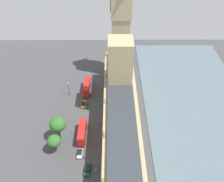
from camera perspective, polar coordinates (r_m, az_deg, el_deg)
The scene contains 14 objects.
ground_plane at distance 99.81m, azimuth 0.62°, elevation -8.77°, with size 144.75×144.75×0.00m, color #424244.
river_thames at distance 106.20m, azimuth 20.14°, elevation -8.12°, with size 44.49×130.28×0.25m, color slate.
parliament_building at distance 94.67m, azimuth 1.85°, elevation -4.15°, with size 12.26×68.16×32.17m.
clock_tower at distance 114.53m, azimuth 1.99°, elevation 15.90°, with size 8.95×8.95×55.37m.
double_decker_bus_corner at distance 115.83m, azimuth -5.61°, elevation 0.95°, with size 2.83×10.55×4.75m.
car_yellow_cab_far_end at distance 109.69m, azimuth -6.26°, elevation -2.93°, with size 2.06×4.17×1.74m.
double_decker_bus_midblock at distance 96.37m, azimuth -6.65°, elevation -9.07°, with size 2.77×10.54×4.75m.
car_white_leading at distance 92.63m, azimuth -7.11°, elevation -13.57°, with size 2.02×4.17×1.74m.
car_dark_green_by_river_gate at distance 88.64m, azimuth -5.47°, elevation -16.92°, with size 2.31×4.95×1.74m.
pedestrian_under_trees at distance 101.50m, azimuth -2.99°, elevation -7.22°, with size 0.57×0.64×1.50m.
pedestrian_opposite_hall at distance 88.35m, azimuth -3.63°, elevation -17.20°, with size 0.49×0.60×1.68m.
plane_tree_kerbside at distance 91.69m, azimuth -12.76°, elevation -10.78°, with size 4.85×4.85×7.49m.
plane_tree_slot_10 at distance 93.70m, azimuth -11.95°, elevation -7.23°, with size 6.04×6.04×10.15m.
street_lamp_slot_11 at distance 113.49m, azimuth -9.66°, elevation 0.94°, with size 0.56×0.56×6.88m.
Camera 1 is at (1.44, 66.38, 74.52)m, focal length 41.16 mm.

